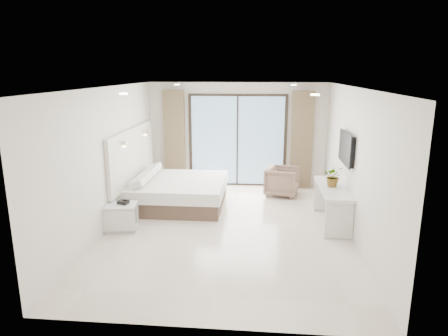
{
  "coord_description": "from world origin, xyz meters",
  "views": [
    {
      "loc": [
        0.59,
        -7.23,
        2.99
      ],
      "look_at": [
        -0.11,
        0.4,
        1.11
      ],
      "focal_mm": 32.0,
      "sensor_mm": 36.0,
      "label": 1
    }
  ],
  "objects": [
    {
      "name": "ground",
      "position": [
        0.0,
        0.0,
        0.0
      ],
      "size": [
        6.2,
        6.2,
        0.0
      ],
      "primitive_type": "plane",
      "color": "beige",
      "rests_on": "ground"
    },
    {
      "name": "bed",
      "position": [
        -1.26,
        1.3,
        0.31
      ],
      "size": [
        2.1,
        2.0,
        0.73
      ],
      "color": "brown",
      "rests_on": "ground"
    },
    {
      "name": "armchair",
      "position": [
        1.15,
        2.27,
        0.39
      ],
      "size": [
        0.85,
        0.89,
        0.77
      ],
      "primitive_type": "imported",
      "rotation": [
        0.0,
        0.0,
        1.35
      ],
      "color": "#816754",
      "rests_on": "ground"
    },
    {
      "name": "nightstand",
      "position": [
        -2.02,
        -0.24,
        0.26
      ],
      "size": [
        0.62,
        0.53,
        0.51
      ],
      "rotation": [
        0.0,
        0.0,
        0.14
      ],
      "color": "silver",
      "rests_on": "ground"
    },
    {
      "name": "console_desk",
      "position": [
        2.04,
        0.45,
        0.57
      ],
      "size": [
        0.53,
        1.68,
        0.77
      ],
      "color": "silver",
      "rests_on": "ground"
    },
    {
      "name": "room_shell",
      "position": [
        -0.2,
        0.89,
        1.58
      ],
      "size": [
        4.62,
        6.22,
        2.72
      ],
      "color": "silver",
      "rests_on": "ground"
    },
    {
      "name": "plant",
      "position": [
        2.04,
        0.48,
        0.93
      ],
      "size": [
        0.45,
        0.48,
        0.33
      ],
      "primitive_type": "imported",
      "rotation": [
        0.0,
        0.0,
        -0.18
      ],
      "color": "#33662D",
      "rests_on": "console_desk"
    },
    {
      "name": "phone",
      "position": [
        -1.99,
        -0.2,
        0.54
      ],
      "size": [
        0.22,
        0.19,
        0.06
      ],
      "primitive_type": "cube",
      "rotation": [
        0.0,
        0.0,
        -0.25
      ],
      "color": "black",
      "rests_on": "nightstand"
    }
  ]
}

